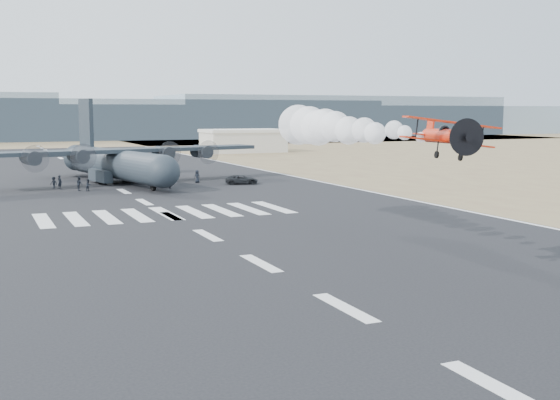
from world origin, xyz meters
TOP-DOWN VIEW (x-y plane):
  - ground at (0.00, 0.00)m, footprint 500.00×500.00m
  - scrub_far at (0.00, 230.00)m, footprint 500.00×80.00m
  - runway_markings at (0.00, 60.00)m, footprint 60.00×260.00m
  - ridge_seg_d at (0.00, 260.00)m, footprint 150.00×50.00m
  - ridge_seg_e at (65.00, 260.00)m, footprint 150.00×50.00m
  - ridge_seg_f at (130.00, 260.00)m, footprint 150.00×50.00m
  - ridge_seg_g at (195.00, 260.00)m, footprint 150.00×50.00m
  - hangar_right at (46.00, 150.00)m, footprint 20.50×12.50m
  - aerobatic_biplane at (8.24, 14.50)m, footprint 6.03×5.42m
  - smoke_trail at (10.16, 35.58)m, footprint 4.34×25.36m
  - transport_aircraft at (1.17, 83.64)m, footprint 42.94×35.15m
  - support_vehicle at (17.44, 74.53)m, footprint 5.07×3.14m
  - crew_a at (-7.31, 78.70)m, footprint 0.84×0.87m
  - crew_b at (-4.20, 74.13)m, footprint 0.89×0.82m
  - crew_c at (-8.05, 79.30)m, footprint 1.08×0.99m
  - crew_d at (2.71, 79.96)m, footprint 0.62×1.03m
  - crew_e at (12.10, 78.93)m, footprint 1.03×0.79m
  - crew_f at (6.54, 73.12)m, footprint 1.16×1.49m
  - crew_g at (6.52, 76.16)m, footprint 0.71×0.61m
  - crew_h at (-5.20, 75.12)m, footprint 0.63×0.95m

SIDE VIEW (x-z plane):
  - ground at x=0.00m, z-range 0.00..0.00m
  - scrub_far at x=0.00m, z-range 0.00..0.00m
  - runway_markings at x=0.00m, z-range 0.00..0.01m
  - support_vehicle at x=17.44m, z-range 0.00..1.31m
  - crew_b at x=-4.20m, z-range 0.00..1.56m
  - crew_c at x=-8.05m, z-range 0.00..1.56m
  - crew_f at x=6.54m, z-range 0.00..1.57m
  - crew_d at x=2.71m, z-range 0.00..1.66m
  - crew_g at x=6.52m, z-range 0.00..1.74m
  - crew_a at x=-7.31m, z-range 0.00..1.84m
  - crew_e at x=12.10m, z-range 0.00..1.87m
  - crew_h at x=-5.20m, z-range 0.00..1.88m
  - hangar_right at x=46.00m, z-range 0.06..5.96m
  - transport_aircraft at x=1.17m, z-range -3.01..9.43m
  - ridge_seg_d at x=0.00m, z-range 0.00..13.00m
  - ridge_seg_g at x=195.00m, z-range 0.00..13.00m
  - ridge_seg_e at x=65.00m, z-range 0.00..15.00m
  - ridge_seg_f at x=130.00m, z-range 0.00..17.00m
  - aerobatic_biplane at x=8.24m, z-range 7.69..10.29m
  - smoke_trail at x=10.16m, z-range 7.27..11.04m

